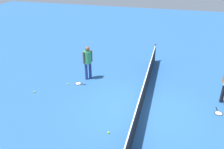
# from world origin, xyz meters

# --- Properties ---
(ground_plane) EXTENTS (40.00, 40.00, 0.00)m
(ground_plane) POSITION_xyz_m (0.00, 0.00, 0.00)
(ground_plane) COLOR #265693
(court_net) EXTENTS (10.09, 0.09, 1.07)m
(court_net) POSITION_xyz_m (0.00, 0.00, 0.50)
(court_net) COLOR #4C4C51
(court_net) RESTS_ON ground_plane
(player_near_side) EXTENTS (0.48, 0.48, 1.70)m
(player_near_side) POSITION_xyz_m (-2.00, -2.95, 1.01)
(player_near_side) COLOR navy
(player_near_side) RESTS_ON ground_plane
(tennis_racket_near_player) EXTENTS (0.34, 0.59, 0.03)m
(tennis_racket_near_player) POSITION_xyz_m (-1.36, -3.23, 0.01)
(tennis_racket_near_player) COLOR black
(tennis_racket_near_player) RESTS_ON ground_plane
(tennis_racket_far_player) EXTENTS (0.60, 0.35, 0.03)m
(tennis_racket_far_player) POSITION_xyz_m (-0.52, 2.98, 0.01)
(tennis_racket_far_player) COLOR black
(tennis_racket_far_player) RESTS_ON ground_plane
(tennis_ball_near_player) EXTENTS (0.07, 0.07, 0.07)m
(tennis_ball_near_player) POSITION_xyz_m (-1.15, -3.68, 0.03)
(tennis_ball_near_player) COLOR #C6E033
(tennis_ball_near_player) RESTS_ON ground_plane
(tennis_ball_by_net) EXTENTS (0.07, 0.07, 0.07)m
(tennis_ball_by_net) POSITION_xyz_m (-0.11, -4.86, 0.03)
(tennis_ball_by_net) COLOR #C6E033
(tennis_ball_by_net) RESTS_ON ground_plane
(tennis_ball_midcourt) EXTENTS (0.07, 0.07, 0.07)m
(tennis_ball_midcourt) POSITION_xyz_m (1.73, -0.88, 0.03)
(tennis_ball_midcourt) COLOR #C6E033
(tennis_ball_midcourt) RESTS_ON ground_plane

